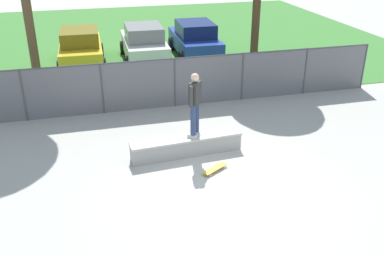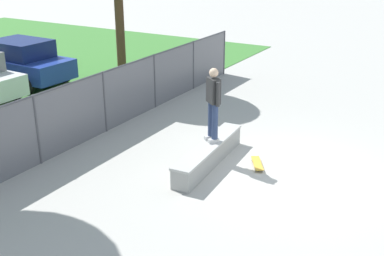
# 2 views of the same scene
# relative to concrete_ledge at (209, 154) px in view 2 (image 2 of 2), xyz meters

# --- Properties ---
(ground_plane) EXTENTS (80.00, 80.00, 0.00)m
(ground_plane) POSITION_rel_concrete_ledge_xyz_m (0.47, -1.81, -0.26)
(ground_plane) COLOR #ADAAA3
(concrete_ledge) EXTENTS (3.18, 0.71, 0.52)m
(concrete_ledge) POSITION_rel_concrete_ledge_xyz_m (0.00, 0.00, 0.00)
(concrete_ledge) COLOR #999993
(concrete_ledge) RESTS_ON ground
(skateboarder) EXTENTS (0.43, 0.49, 1.82)m
(skateboarder) POSITION_rel_concrete_ledge_xyz_m (0.24, 0.03, 1.27)
(skateboarder) COLOR beige
(skateboarder) RESTS_ON concrete_ledge
(skateboard) EXTENTS (0.79, 0.59, 0.09)m
(skateboard) POSITION_rel_concrete_ledge_xyz_m (0.50, -1.06, -0.19)
(skateboard) COLOR gold
(skateboard) RESTS_ON ground
(chainlink_fence) EXTENTS (14.96, 0.07, 1.75)m
(chainlink_fence) POSITION_rel_concrete_ledge_xyz_m (0.47, 3.58, 0.69)
(chainlink_fence) COLOR #4C4C51
(chainlink_fence) RESTS_ON ground
(car_blue) EXTENTS (2.10, 4.25, 1.66)m
(car_blue) POSITION_rel_concrete_ledge_xyz_m (2.79, 9.57, 0.57)
(car_blue) COLOR #233D9E
(car_blue) RESTS_ON ground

